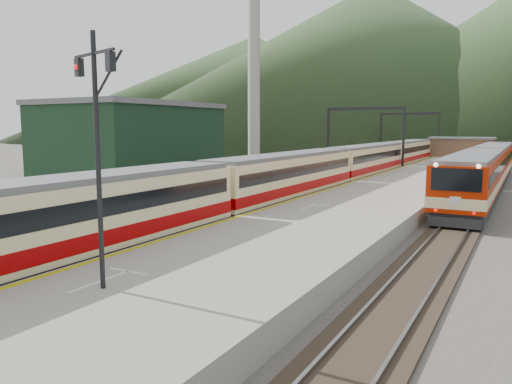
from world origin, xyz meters
The scene contains 16 objects.
track_main centered at (0.00, 40.00, 0.07)m, with size 2.60×200.00×0.23m.
track_far centered at (-5.00, 40.00, 0.07)m, with size 2.60×200.00×0.23m.
track_second centered at (11.50, 40.00, 0.07)m, with size 2.60×200.00×0.23m.
platform centered at (5.60, 38.00, 0.50)m, with size 8.00×100.00×1.00m, color gray.
gantry_near centered at (-2.85, 55.00, 5.59)m, with size 9.55×0.25×8.00m.
gantry_far centered at (-2.85, 80.00, 5.59)m, with size 9.55×0.25×8.00m.
warehouse centered at (-28.00, 42.00, 4.32)m, with size 14.50×20.50×8.60m.
smokestack centered at (-22.00, 62.00, 15.00)m, with size 1.80×1.80×30.00m, color #9E998E.
station_shed centered at (5.60, 78.00, 2.57)m, with size 9.40×4.40×3.10m.
hill_a centered at (-40.00, 190.00, 30.00)m, with size 180.00×180.00×60.00m, color #2A3F21.
hill_d centered at (-120.00, 240.00, 27.50)m, with size 200.00×200.00×55.00m, color #2A3F21.
main_train centered at (0.00, 36.89, 1.94)m, with size 2.80×76.77×3.42m.
second_train centered at (11.50, 44.43, 2.10)m, with size 3.07×41.75×3.74m.
signal_mast centered at (4.33, 5.61, 5.35)m, with size 2.13×0.76×7.14m.
short_signal_b centered at (-3.58, 33.30, 1.46)m, with size 0.27×0.24×2.27m.
short_signal_c centered at (-7.32, 13.75, 1.46)m, with size 0.23×0.17×2.27m.
Camera 1 is at (14.81, -4.37, 5.56)m, focal length 35.00 mm.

